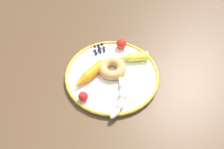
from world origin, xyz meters
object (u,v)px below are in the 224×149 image
(banana, at_px, (121,94))
(donut, at_px, (112,68))
(plate, at_px, (112,75))
(carrot_orange, at_px, (89,75))
(carrot_yellow, at_px, (132,57))
(dining_table, at_px, (124,82))
(tomato_near, at_px, (121,44))
(blueberry_pile, at_px, (99,49))
(tomato_mid, at_px, (83,96))

(banana, height_order, donut, donut)
(plate, relative_size, donut, 3.39)
(carrot_orange, distance_m, carrot_yellow, 0.17)
(dining_table, relative_size, tomato_near, 32.28)
(carrot_yellow, bearing_deg, carrot_orange, -152.19)
(dining_table, bearing_deg, donut, -151.96)
(banana, relative_size, donut, 1.92)
(plate, bearing_deg, carrot_orange, -169.54)
(carrot_yellow, bearing_deg, blueberry_pile, 156.94)
(plate, xyz_separation_m, tomato_mid, (-0.09, -0.10, 0.02))
(banana, height_order, blueberry_pile, banana)
(tomato_mid, bearing_deg, tomato_near, 60.99)
(banana, xyz_separation_m, blueberry_pile, (-0.07, 0.21, -0.00))
(blueberry_pile, bearing_deg, donut, -65.21)
(tomato_mid, bearing_deg, carrot_yellow, 45.01)
(plate, bearing_deg, donut, 86.41)
(plate, height_order, carrot_yellow, carrot_yellow)
(dining_table, bearing_deg, carrot_orange, -157.06)
(dining_table, distance_m, carrot_orange, 0.17)
(carrot_orange, height_order, donut, carrot_orange)
(plate, distance_m, banana, 0.09)
(blueberry_pile, xyz_separation_m, tomato_mid, (-0.04, -0.22, 0.01))
(plate, xyz_separation_m, banana, (0.03, -0.09, 0.02))
(dining_table, bearing_deg, tomato_mid, -134.84)
(donut, bearing_deg, banana, -75.43)
(dining_table, height_order, carrot_yellow, carrot_yellow)
(dining_table, relative_size, plate, 3.77)
(carrot_orange, height_order, blueberry_pile, carrot_orange)
(carrot_yellow, xyz_separation_m, tomato_mid, (-0.17, -0.17, -0.00))
(carrot_yellow, distance_m, donut, 0.09)
(banana, bearing_deg, carrot_orange, 144.84)
(donut, relative_size, tomato_near, 2.53)
(blueberry_pile, bearing_deg, dining_table, -40.88)
(dining_table, xyz_separation_m, carrot_yellow, (0.03, 0.03, 0.11))
(blueberry_pile, bearing_deg, carrot_yellow, -23.06)
(carrot_orange, relative_size, tomato_near, 3.24)
(donut, distance_m, tomato_near, 0.12)
(banana, distance_m, donut, 0.11)
(carrot_orange, height_order, tomato_mid, carrot_orange)
(donut, bearing_deg, dining_table, 28.04)
(dining_table, height_order, carrot_orange, carrot_orange)
(tomato_near, bearing_deg, carrot_yellow, -59.91)
(dining_table, distance_m, tomato_near, 0.15)
(carrot_yellow, relative_size, tomato_mid, 3.55)
(plate, relative_size, blueberry_pile, 6.24)
(carrot_yellow, bearing_deg, dining_table, -135.74)
(dining_table, xyz_separation_m, tomato_mid, (-0.14, -0.14, 0.11))
(dining_table, relative_size, tomato_mid, 38.30)
(dining_table, distance_m, banana, 0.17)
(donut, bearing_deg, carrot_orange, -160.07)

